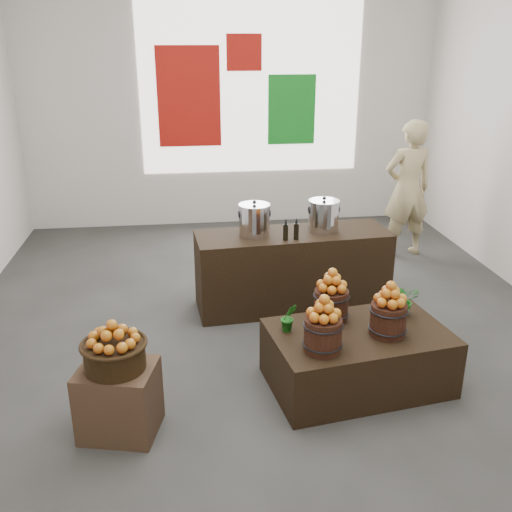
{
  "coord_description": "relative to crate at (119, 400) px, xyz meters",
  "views": [
    {
      "loc": [
        -0.72,
        -5.01,
        2.67
      ],
      "look_at": [
        -0.13,
        -0.4,
        0.9
      ],
      "focal_mm": 40.0,
      "sensor_mm": 36.0,
      "label": 1
    }
  ],
  "objects": [
    {
      "name": "ground",
      "position": [
        1.25,
        1.48,
        -0.26
      ],
      "size": [
        7.0,
        7.0,
        0.0
      ],
      "primitive_type": "plane",
      "color": "#393936",
      "rests_on": "ground"
    },
    {
      "name": "back_wall",
      "position": [
        1.25,
        4.98,
        1.74
      ],
      "size": [
        6.0,
        0.04,
        4.0
      ],
      "primitive_type": "cube",
      "color": "beige",
      "rests_on": "ground"
    },
    {
      "name": "back_opening",
      "position": [
        1.55,
        4.96,
        1.74
      ],
      "size": [
        3.2,
        0.02,
        2.4
      ],
      "primitive_type": "cube",
      "color": "white",
      "rests_on": "back_wall"
    },
    {
      "name": "deco_red_left",
      "position": [
        0.65,
        4.95,
        1.64
      ],
      "size": [
        0.9,
        0.04,
        1.4
      ],
      "primitive_type": "cube",
      "color": "#A6130C",
      "rests_on": "back_wall"
    },
    {
      "name": "deco_green_right",
      "position": [
        2.15,
        4.95,
        1.44
      ],
      "size": [
        0.7,
        0.04,
        1.0
      ],
      "primitive_type": "cube",
      "color": "#137D1E",
      "rests_on": "back_wall"
    },
    {
      "name": "deco_red_upper",
      "position": [
        1.45,
        4.95,
        2.24
      ],
      "size": [
        0.5,
        0.04,
        0.5
      ],
      "primitive_type": "cube",
      "color": "#A6130C",
      "rests_on": "back_wall"
    },
    {
      "name": "crate",
      "position": [
        0.0,
        0.0,
        0.0
      ],
      "size": [
        0.62,
        0.55,
        0.53
      ],
      "primitive_type": "cube",
      "rotation": [
        0.0,
        0.0,
        -0.24
      ],
      "color": "brown",
      "rests_on": "ground"
    },
    {
      "name": "wicker_basket",
      "position": [
        0.0,
        0.0,
        0.36
      ],
      "size": [
        0.42,
        0.42,
        0.19
      ],
      "primitive_type": "cylinder",
      "color": "black",
      "rests_on": "crate"
    },
    {
      "name": "apples_in_basket",
      "position": [
        0.0,
        0.0,
        0.54
      ],
      "size": [
        0.33,
        0.33,
        0.18
      ],
      "primitive_type": null,
      "color": "#94040C",
      "rests_on": "wicker_basket"
    },
    {
      "name": "display_table",
      "position": [
        1.87,
        0.38,
        -0.02
      ],
      "size": [
        1.53,
        1.07,
        0.49
      ],
      "primitive_type": "cube",
      "rotation": [
        0.0,
        0.0,
        0.15
      ],
      "color": "black",
      "rests_on": "ground"
    },
    {
      "name": "apple_bucket_front_left",
      "position": [
        1.5,
        0.12,
        0.35
      ],
      "size": [
        0.28,
        0.28,
        0.26
      ],
      "primitive_type": "cylinder",
      "color": "#34180E",
      "rests_on": "display_table"
    },
    {
      "name": "apples_in_bucket_front_left",
      "position": [
        1.5,
        0.12,
        0.58
      ],
      "size": [
        0.21,
        0.21,
        0.19
      ],
      "primitive_type": null,
      "color": "#94040C",
      "rests_on": "apple_bucket_front_left"
    },
    {
      "name": "apple_bucket_front_right",
      "position": [
        2.07,
        0.3,
        0.35
      ],
      "size": [
        0.28,
        0.28,
        0.26
      ],
      "primitive_type": "cylinder",
      "color": "#34180E",
      "rests_on": "display_table"
    },
    {
      "name": "apples_in_bucket_front_right",
      "position": [
        2.07,
        0.3,
        0.58
      ],
      "size": [
        0.21,
        0.21,
        0.19
      ],
      "primitive_type": null,
      "color": "#94040C",
      "rests_on": "apple_bucket_front_right"
    },
    {
      "name": "apple_bucket_rear",
      "position": [
        1.69,
        0.61,
        0.35
      ],
      "size": [
        0.28,
        0.28,
        0.26
      ],
      "primitive_type": "cylinder",
      "color": "#34180E",
      "rests_on": "display_table"
    },
    {
      "name": "apples_in_bucket_rear",
      "position": [
        1.69,
        0.61,
        0.58
      ],
      "size": [
        0.21,
        0.21,
        0.19
      ],
      "primitive_type": null,
      "color": "#94040C",
      "rests_on": "apple_bucket_rear"
    },
    {
      "name": "herb_garnish_right",
      "position": [
        2.32,
        0.62,
        0.36
      ],
      "size": [
        0.26,
        0.23,
        0.27
      ],
      "primitive_type": "imported",
      "rotation": [
        0.0,
        0.0,
        -0.06
      ],
      "color": "#135712",
      "rests_on": "display_table"
    },
    {
      "name": "herb_garnish_left",
      "position": [
        1.31,
        0.45,
        0.34
      ],
      "size": [
        0.14,
        0.12,
        0.24
      ],
      "primitive_type": "imported",
      "rotation": [
        0.0,
        0.0,
        0.09
      ],
      "color": "#135712",
      "rests_on": "display_table"
    },
    {
      "name": "counter",
      "position": [
        1.62,
        1.92,
        0.14
      ],
      "size": [
        2.04,
        0.79,
        0.82
      ],
      "primitive_type": "cube",
      "rotation": [
        0.0,
        0.0,
        0.08
      ],
      "color": "black",
      "rests_on": "ground"
    },
    {
      "name": "stock_pot_left",
      "position": [
        1.21,
        1.88,
        0.71
      ],
      "size": [
        0.31,
        0.31,
        0.31
      ],
      "primitive_type": "cylinder",
      "color": "silver",
      "rests_on": "counter"
    },
    {
      "name": "stock_pot_center",
      "position": [
        1.94,
        1.94,
        0.71
      ],
      "size": [
        0.31,
        0.31,
        0.31
      ],
      "primitive_type": "cylinder",
      "color": "silver",
      "rests_on": "counter"
    },
    {
      "name": "oil_cruets",
      "position": [
        1.63,
        1.72,
        0.66
      ],
      "size": [
        0.15,
        0.07,
        0.23
      ],
      "primitive_type": null,
      "rotation": [
        0.0,
        0.0,
        0.08
      ],
      "color": "black",
      "rests_on": "counter"
    },
    {
      "name": "shopper",
      "position": [
        3.36,
        3.27,
        0.62
      ],
      "size": [
        0.69,
        0.49,
        1.76
      ],
      "primitive_type": "imported",
      "rotation": [
        0.0,
        0.0,
        3.25
      ],
      "color": "tan",
      "rests_on": "ground"
    }
  ]
}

